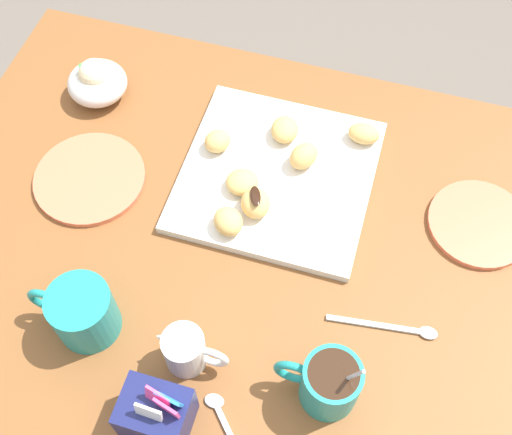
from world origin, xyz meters
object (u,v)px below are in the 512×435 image
Objects in this scene: pastry_plate_square at (277,176)px; beignet_5 at (364,134)px; coffee_mug_teal_left at (329,382)px; beignet_0 at (217,141)px; beignet_1 at (304,156)px; beignet_2 at (242,182)px; sugar_caddy at (156,413)px; cream_pitcher_white at (186,350)px; ice_cream_bowl at (97,81)px; saucer_coral_right at (479,224)px; coffee_mug_teal_right at (82,311)px; beignet_3 at (285,130)px; beignet_6 at (228,221)px; beignet_4 at (256,203)px; saucer_coral_left at (90,178)px; dining_table at (246,278)px.

beignet_5 reaches higher than pastry_plate_square.
coffee_mug_teal_left reaches higher than beignet_0.
beignet_1 is 0.11m from beignet_2.
beignet_2 is at bearing -89.66° from sugar_caddy.
coffee_mug_teal_left is (-0.16, 0.33, 0.04)m from pastry_plate_square.
cream_pitcher_white is 0.98× the size of ice_cream_bowl.
sugar_caddy is 0.65× the size of saucer_coral_right.
coffee_mug_teal_right is 0.45m from beignet_3.
sugar_caddy reaches higher than beignet_6.
coffee_mug_teal_right reaches higher than beignet_4.
beignet_6 is at bearing 79.67° from beignet_3.
saucer_coral_right is (-0.53, -0.34, -0.04)m from coffee_mug_teal_right.
pastry_plate_square is 0.32m from saucer_coral_left.
cream_pitcher_white is 2.00× the size of beignet_6.
beignet_0 reaches higher than saucer_coral_left.
saucer_coral_left is 0.22m from beignet_0.
pastry_plate_square is at bearing 168.28° from beignet_0.
saucer_coral_left is 0.26m from beignet_6.
beignet_2 is (-0.15, -0.29, -0.02)m from coffee_mug_teal_right.
beignet_0 is 0.86× the size of beignet_4.
beignet_6 reaches higher than dining_table.
coffee_mug_teal_right is 1.24× the size of sugar_caddy.
saucer_coral_right is at bearing -161.79° from beignet_6.
dining_table is 20.29× the size of beignet_1.
coffee_mug_teal_right is at bearing 76.63° from beignet_0.
beignet_2 is (0.05, 0.04, 0.02)m from pastry_plate_square.
sugar_caddy is at bearing 85.51° from cream_pitcher_white.
saucer_coral_right is at bearing 173.05° from ice_cream_bowl.
beignet_5 is at bearing -159.57° from beignet_0.
beignet_1 is (-0.15, -0.01, 0.00)m from beignet_0.
coffee_mug_teal_right is at bearing 111.47° from ice_cream_bowl.
beignet_5 is (-0.17, -0.54, -0.01)m from sugar_caddy.
dining_table is 0.18m from beignet_2.
pastry_plate_square is at bearing -162.95° from saucer_coral_left.
ice_cream_bowl is 2.29× the size of beignet_0.
ice_cream_bowl reaches higher than beignet_4.
coffee_mug_teal_right is 0.31m from beignet_4.
coffee_mug_teal_left is 0.52m from saucer_coral_left.
beignet_1 is at bearing -159.74° from saucer_coral_left.
beignet_2 is (0.08, 0.08, -0.01)m from beignet_1.
sugar_caddy is (0.01, 0.09, 0.00)m from cream_pitcher_white.
dining_table is 0.44m from ice_cream_bowl.
coffee_mug_teal_right is 0.36m from beignet_0.
saucer_coral_right is at bearing 167.53° from beignet_3.
beignet_2 is 0.05m from beignet_4.
ice_cream_bowl is 0.26m from beignet_0.
coffee_mug_teal_left is at bearing 124.77° from beignet_4.
dining_table is 10.12× the size of ice_cream_bowl.
beignet_0 is at bearing 165.26° from ice_cream_bowl.
pastry_plate_square is 3.00× the size of cream_pitcher_white.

